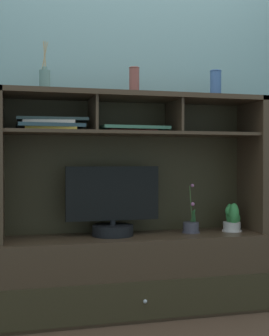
% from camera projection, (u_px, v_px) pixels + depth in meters
% --- Properties ---
extents(floor_plane, '(6.00, 6.00, 0.02)m').
position_uv_depth(floor_plane, '(134.00, 312.00, 2.91)').
color(floor_plane, brown).
rests_on(floor_plane, ground).
extents(back_wall, '(6.00, 0.02, 2.80)m').
position_uv_depth(back_wall, '(125.00, 94.00, 3.14)').
color(back_wall, '#789A9D').
rests_on(back_wall, ground).
extents(media_console, '(1.70, 0.49, 1.36)m').
position_uv_depth(media_console, '(134.00, 247.00, 2.91)').
color(media_console, '#453122').
rests_on(media_console, ground).
extents(tv_monitor, '(0.59, 0.26, 0.43)m').
position_uv_depth(tv_monitor, '(113.00, 208.00, 2.87)').
color(tv_monitor, black).
rests_on(tv_monitor, media_console).
extents(potted_orchid, '(0.12, 0.12, 0.32)m').
position_uv_depth(potted_orchid, '(191.00, 226.00, 3.00)').
color(potted_orchid, '#4A4350').
rests_on(potted_orchid, media_console).
extents(potted_fern, '(0.13, 0.13, 0.19)m').
position_uv_depth(potted_fern, '(232.00, 219.00, 3.05)').
color(potted_fern, beige).
rests_on(potted_fern, media_console).
extents(magazine_stack_left, '(0.43, 0.27, 0.07)m').
position_uv_depth(magazine_stack_left, '(51.00, 124.00, 2.74)').
color(magazine_stack_left, gold).
rests_on(magazine_stack_left, media_console).
extents(magazine_stack_centre, '(0.44, 0.28, 0.03)m').
position_uv_depth(magazine_stack_centre, '(132.00, 129.00, 2.91)').
color(magazine_stack_centre, '#9E372F').
rests_on(magazine_stack_centre, media_console).
extents(diffuser_bottle, '(0.06, 0.06, 0.30)m').
position_uv_depth(diffuser_bottle, '(45.00, 80.00, 2.74)').
color(diffuser_bottle, slate).
rests_on(diffuser_bottle, media_console).
extents(ceramic_vase, '(0.08, 0.08, 0.18)m').
position_uv_depth(ceramic_vase, '(216.00, 84.00, 3.03)').
color(ceramic_vase, '#3C5C92').
rests_on(ceramic_vase, media_console).
extents(accent_vase, '(0.07, 0.07, 0.17)m').
position_uv_depth(accent_vase, '(134.00, 81.00, 2.89)').
color(accent_vase, brown).
rests_on(accent_vase, media_console).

